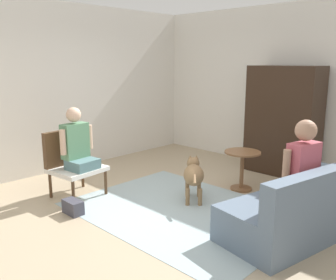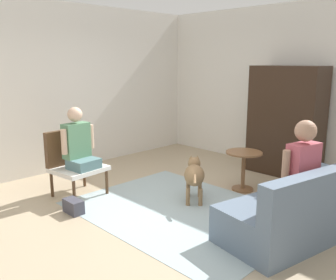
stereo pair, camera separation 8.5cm
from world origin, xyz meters
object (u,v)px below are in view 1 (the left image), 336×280
Objects in this scene: armchair at (71,159)px; round_end_table at (242,165)px; handbag at (73,207)px; dog at (194,174)px; person_on_armchair at (77,144)px; couch at (300,210)px; person_on_couch at (299,168)px; armoire_cabinet at (283,121)px.

round_end_table is (1.67, 1.87, -0.14)m from armchair.
dog is at bearing 60.98° from handbag.
armchair is 1.09× the size of person_on_armchair.
person_on_armchair reaches higher than couch.
armchair is at bearing -160.11° from couch.
round_end_table is 2.05× the size of handbag.
person_on_couch reaches higher than round_end_table.
round_end_table is at bearing -90.52° from armoire_cabinet.
couch is 2.46m from armoire_cabinet.
armoire_cabinet is 6.32× the size of handbag.
round_end_table is at bearing 145.89° from person_on_couch.
armchair is 3.23× the size of handbag.
armchair reaches higher than handbag.
person_on_armchair is 2.43m from round_end_table.
armchair is at bearing -173.97° from person_on_armchair.
couch is at bearing -32.27° from round_end_table.
dog is 1.66m from handbag.
couch reaches higher than dog.
round_end_table is 0.97× the size of dog.
dog is (1.27, 1.03, -0.40)m from person_on_armchair.
armchair is 0.86m from handbag.
person_on_couch reaches higher than armchair.
couch reaches higher than round_end_table.
handbag is at bearing -40.02° from person_on_armchair.
armoire_cabinet is (1.68, 3.08, 0.39)m from armchair.
armoire_cabinet is at bearing 61.37° from armchair.
armchair is at bearing -118.63° from armoire_cabinet.
person_on_couch is 2.38m from armoire_cabinet.
armoire_cabinet is (0.26, 2.03, 0.54)m from dog.
couch is 1.52m from round_end_table.
dog is (-0.25, -0.83, -0.02)m from round_end_table.
dog is (-1.53, -0.02, 0.07)m from couch.
armoire_cabinet reaches higher than armchair.
armoire_cabinet is (0.01, 1.20, 0.52)m from round_end_table.
person_on_couch is 1.46× the size of dog.
handbag is (-0.79, -1.43, -0.28)m from dog.
person_on_couch is at bearing 32.04° from handbag.
person_on_armchair reaches higher than round_end_table.
armchair is at bearing -131.67° from round_end_table.
handbag is at bearing -106.90° from armoire_cabinet.
armchair is at bearing -143.60° from dog.
couch is 1.53m from dog.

